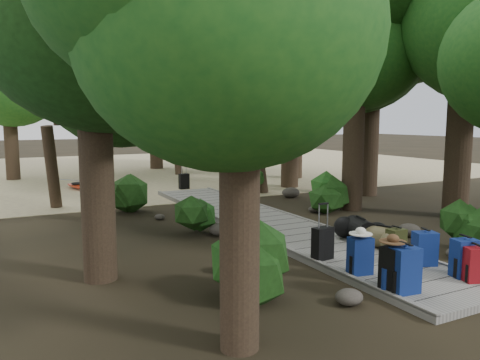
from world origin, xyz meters
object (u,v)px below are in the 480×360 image
backpack_left_a (405,268)px  backpack_left_b (394,266)px  backpack_right_c (425,247)px  lone_suitcase_on_sand (184,181)px  backpack_right_a (475,263)px  duffel_right_khaki (384,237)px  backpack_left_c (360,254)px  duffel_right_black (360,230)px  suitcase_on_boardwalk (323,243)px  kayak (78,185)px  backpack_right_d (396,240)px  sun_lounger (245,173)px  backpack_right_b (464,256)px

backpack_left_a → backpack_left_b: backpack_left_a is taller
backpack_right_c → lone_suitcase_on_sand: size_ratio=1.12×
backpack_left_a → backpack_right_a: backpack_left_a is taller
backpack_left_a → backpack_left_b: size_ratio=1.03×
duffel_right_khaki → backpack_left_b: bearing=-149.1°
backpack_left_c → duffel_right_black: size_ratio=0.88×
duffel_right_khaki → suitcase_on_boardwalk: (-1.55, -0.05, 0.08)m
backpack_left_a → duffel_right_black: size_ratio=0.98×
suitcase_on_boardwalk → kayak: bearing=95.3°
backpack_left_c → lone_suitcase_on_sand: size_ratio=1.16×
backpack_right_a → backpack_right_d: bearing=106.6°
backpack_left_a → kayak: 14.02m
backpack_right_c → suitcase_on_boardwalk: 1.77m
duffel_right_black → suitcase_on_boardwalk: 1.62m
backpack_left_b → lone_suitcase_on_sand: bearing=75.5°
suitcase_on_boardwalk → lone_suitcase_on_sand: (1.09, 10.14, -0.10)m
kayak → sun_lounger: sun_lounger is taller
backpack_right_b → duffel_right_khaki: bearing=100.7°
backpack_right_a → backpack_left_b: bearing=-173.6°
backpack_right_d → backpack_right_c: bearing=-99.5°
duffel_right_khaki → backpack_right_a: bearing=-112.2°
backpack_left_a → backpack_left_b: (-0.04, 0.17, -0.01)m
kayak → duffel_right_black: bearing=-86.1°
sun_lounger → backpack_left_c: bearing=-117.2°
backpack_right_b → sun_lounger: 13.64m
backpack_left_b → lone_suitcase_on_sand: (1.08, 11.88, -0.17)m
backpack_left_c → backpack_right_c: (1.34, -0.15, -0.01)m
backpack_left_c → backpack_right_a: size_ratio=1.11×
duffel_right_black → sun_lounger: 11.21m
backpack_right_b → lone_suitcase_on_sand: 11.99m
suitcase_on_boardwalk → sun_lounger: (4.48, 11.46, -0.10)m
duffel_right_khaki → backpack_left_a: bearing=-145.8°
backpack_left_b → sun_lounger: (4.46, 13.20, -0.17)m
backpack_right_d → lone_suitcase_on_sand: size_ratio=0.89×
suitcase_on_boardwalk → backpack_right_d: bearing=-18.9°
duffel_right_khaki → sun_lounger: sun_lounger is taller
backpack_right_c → backpack_left_a: bearing=-129.2°
backpack_right_d → duffel_right_black: size_ratio=0.67×
backpack_right_d → sun_lounger: size_ratio=0.28×
backpack_right_b → backpack_right_c: 0.75m
backpack_left_a → duffel_right_black: 2.94m
backpack_left_a → kayak: bearing=106.7°
sun_lounger → backpack_right_c: bearing=-111.3°
backpack_left_b → kayak: backpack_left_b is taller
kayak → lone_suitcase_on_sand: bearing=-41.0°
backpack_right_a → duffel_right_khaki: 2.13m
backpack_right_d → sun_lounger: (2.96, 11.78, -0.06)m
backpack_right_b → backpack_right_c: bearing=108.6°
backpack_left_c → sun_lounger: bearing=80.8°
backpack_left_c → lone_suitcase_on_sand: bearing=95.0°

